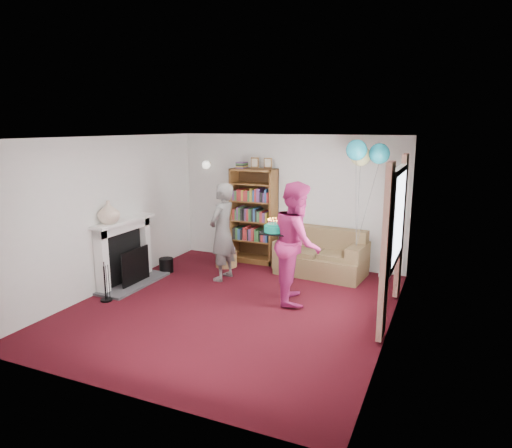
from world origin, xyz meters
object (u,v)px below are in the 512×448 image
at_px(person_striped, 222,232).
at_px(sofa, 322,257).
at_px(bookcase, 254,216).
at_px(birthday_cake, 275,229).
at_px(person_magenta, 297,242).

bearing_deg(person_striped, sofa, 126.44).
bearing_deg(bookcase, person_striped, -93.02).
relative_size(person_striped, birthday_cake, 4.40).
xyz_separation_m(sofa, birthday_cake, (-0.36, -1.50, 0.81)).
distance_m(bookcase, sofa, 1.59).
xyz_separation_m(sofa, person_striped, (-1.52, -0.99, 0.54)).
height_order(person_striped, birthday_cake, person_striped).
bearing_deg(sofa, person_magenta, -85.06).
xyz_separation_m(bookcase, person_striped, (-0.06, -1.23, -0.06)).
bearing_deg(person_striped, birthday_cake, 69.72).
distance_m(bookcase, birthday_cake, 2.07).
relative_size(sofa, birthday_cake, 4.01).
height_order(bookcase, birthday_cake, bookcase).
height_order(bookcase, person_striped, bookcase).
distance_m(person_striped, person_magenta, 1.57).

